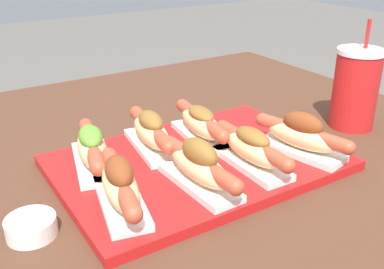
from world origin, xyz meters
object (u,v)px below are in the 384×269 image
at_px(hot_dog_4, 92,148).
at_px(drink_cup, 355,89).
at_px(serving_tray, 198,163).
at_px(hot_dog_2, 252,149).
at_px(hot_dog_5, 151,132).
at_px(hot_dog_1, 200,166).
at_px(hot_dog_3, 302,135).
at_px(hot_dog_0, 120,185).
at_px(hot_dog_6, 201,124).
at_px(sauce_bowl, 31,226).

height_order(hot_dog_4, drink_cup, drink_cup).
bearing_deg(hot_dog_4, serving_tray, -23.74).
relative_size(serving_tray, hot_dog_2, 2.43).
bearing_deg(hot_dog_5, drink_cup, -12.90).
distance_m(hot_dog_1, hot_dog_5, 0.16).
bearing_deg(hot_dog_2, hot_dog_4, 147.58).
xyz_separation_m(serving_tray, hot_dog_3, (0.17, -0.08, 0.04)).
bearing_deg(hot_dog_1, hot_dog_3, -0.20).
xyz_separation_m(hot_dog_0, hot_dog_3, (0.35, -0.02, 0.00)).
relative_size(serving_tray, hot_dog_5, 2.45).
bearing_deg(hot_dog_6, hot_dog_4, 178.20).
xyz_separation_m(hot_dog_3, hot_dog_6, (-0.12, 0.15, -0.00)).
height_order(hot_dog_3, drink_cup, drink_cup).
bearing_deg(drink_cup, hot_dog_6, 165.63).
relative_size(hot_dog_2, hot_dog_6, 1.01).
bearing_deg(hot_dog_5, hot_dog_0, -130.93).
height_order(sauce_bowl, drink_cup, drink_cup).
bearing_deg(drink_cup, hot_dog_2, -170.53).
relative_size(hot_dog_1, hot_dog_6, 1.01).
bearing_deg(hot_dog_0, hot_dog_4, 85.84).
bearing_deg(drink_cup, hot_dog_4, 170.49).
xyz_separation_m(serving_tray, hot_dog_2, (0.06, -0.07, 0.04)).
height_order(hot_dog_6, drink_cup, drink_cup).
relative_size(hot_dog_3, hot_dog_4, 1.00).
height_order(hot_dog_4, hot_dog_5, same).
height_order(serving_tray, hot_dog_6, hot_dog_6).
bearing_deg(sauce_bowl, hot_dog_0, -10.25).
xyz_separation_m(hot_dog_2, hot_dog_4, (-0.23, 0.15, 0.00)).
xyz_separation_m(hot_dog_2, hot_dog_5, (-0.11, 0.16, 0.00)).
relative_size(hot_dog_4, sauce_bowl, 2.81).
height_order(serving_tray, sauce_bowl, sauce_bowl).
xyz_separation_m(hot_dog_6, sauce_bowl, (-0.36, -0.11, -0.04)).
bearing_deg(hot_dog_4, hot_dog_6, -1.80).
bearing_deg(hot_dog_0, hot_dog_6, 30.29).
bearing_deg(serving_tray, sauce_bowl, -171.84).
bearing_deg(hot_dog_3, hot_dog_0, 177.52).
distance_m(hot_dog_2, drink_cup, 0.33).
distance_m(hot_dog_4, drink_cup, 0.57).
distance_m(serving_tray, sauce_bowl, 0.31).
bearing_deg(hot_dog_6, hot_dog_5, 172.11).
relative_size(hot_dog_1, sauce_bowl, 2.88).
xyz_separation_m(hot_dog_1, drink_cup, (0.44, 0.06, 0.03)).
bearing_deg(hot_dog_1, serving_tray, 58.51).
height_order(hot_dog_3, hot_dog_6, hot_dog_3).
bearing_deg(hot_dog_0, hot_dog_3, -2.48).
relative_size(hot_dog_1, hot_dog_3, 1.02).
xyz_separation_m(hot_dog_1, hot_dog_6, (0.10, 0.15, -0.00)).
bearing_deg(serving_tray, hot_dog_1, -121.49).
distance_m(hot_dog_6, sauce_bowl, 0.38).
xyz_separation_m(hot_dog_0, hot_dog_6, (0.23, 0.14, -0.00)).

